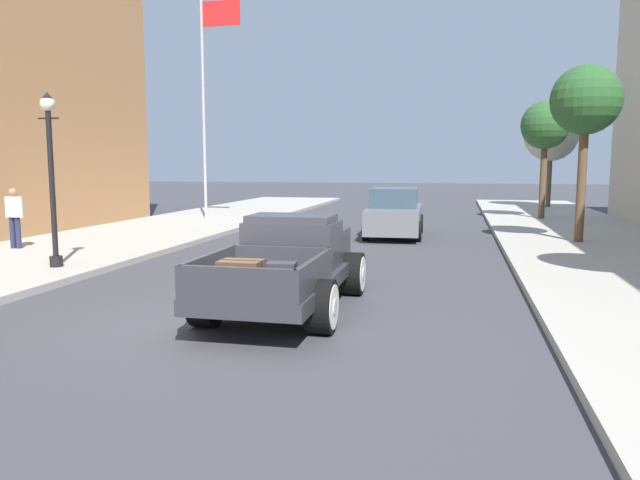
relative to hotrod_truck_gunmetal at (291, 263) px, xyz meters
name	(u,v)px	position (x,y,z in m)	size (l,w,h in m)	color
ground_plane	(236,328)	(-0.43, -1.58, -0.75)	(140.00, 140.00, 0.00)	#3D3D42
hotrod_truck_gunmetal	(291,263)	(0.00, 0.00, 0.00)	(2.21, 4.95, 1.58)	#333338
car_background_grey	(394,214)	(0.74, 10.49, 0.01)	(1.99, 4.36, 1.65)	slate
pedestrian_sidewalk_left	(14,214)	(-8.98, 4.22, 0.33)	(0.53, 0.22, 1.65)	#232847
street_lamp_near	(51,167)	(-6.00, 1.85, 1.63)	(0.50, 0.32, 3.85)	black
flagpole	(208,83)	(-7.35, 13.91, 5.02)	(1.74, 0.16, 9.16)	#B2B2B7
street_tree_second	(586,102)	(6.35, 9.17, 3.47)	(2.01, 2.01, 5.15)	brown
street_tree_third	(545,127)	(6.32, 17.11, 3.25)	(2.00, 2.00, 4.91)	brown
street_tree_farthest	(551,135)	(7.61, 24.49, 3.23)	(2.83, 2.83, 5.27)	brown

